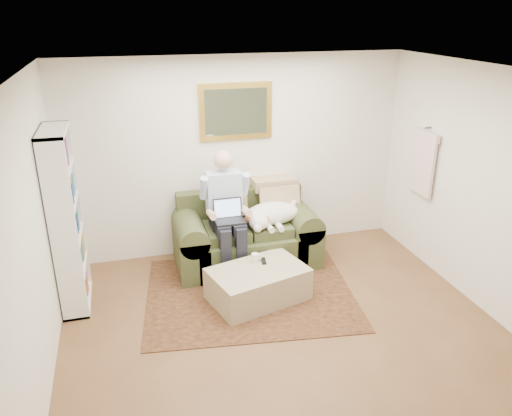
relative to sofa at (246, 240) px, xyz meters
name	(u,v)px	position (x,y,z in m)	size (l,w,h in m)	color
room_shell	(290,219)	(0.01, -1.65, 0.99)	(4.51, 5.00, 2.61)	brown
rug	(250,293)	(-0.15, -0.77, -0.31)	(2.38, 1.90, 0.01)	black
sofa	(246,240)	(0.00, 0.00, 0.00)	(1.81, 0.92, 1.09)	#424424
seated_man	(228,215)	(-0.27, -0.17, 0.45)	(0.60, 0.85, 1.53)	#8CA5D8
laptop	(229,215)	(-0.27, -0.24, 0.49)	(0.35, 0.28, 0.26)	black
sleeping_dog	(272,213)	(0.33, -0.09, 0.38)	(0.75, 0.47, 0.28)	white
ottoman	(258,284)	(-0.09, -0.91, -0.12)	(1.06, 0.68, 0.39)	tan
coffee_mug	(255,258)	(-0.08, -0.72, 0.12)	(0.08, 0.08, 0.10)	white
tv_remote	(264,261)	(0.02, -0.75, 0.08)	(0.05, 0.15, 0.02)	black
bookshelf	(66,221)	(-2.09, -0.41, 0.69)	(0.28, 0.80, 2.00)	white
wall_mirror	(236,112)	(0.00, 0.46, 1.59)	(0.94, 0.04, 0.72)	gold
hanging_shirt	(423,159)	(2.20, -0.41, 1.04)	(0.06, 0.52, 0.90)	beige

